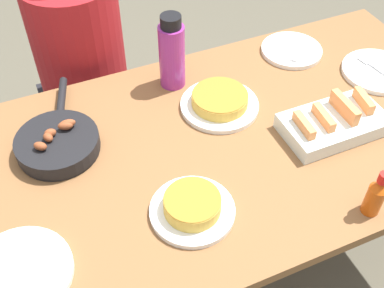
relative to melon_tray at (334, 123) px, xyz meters
name	(u,v)px	position (x,y,z in m)	size (l,w,h in m)	color
ground_plane	(192,275)	(-0.42, 0.09, -0.76)	(14.00, 14.00, 0.00)	#565142
dining_table	(192,171)	(-0.42, 0.09, -0.12)	(1.89, 0.87, 0.73)	brown
melon_tray	(334,123)	(0.00, 0.00, 0.00)	(0.31, 0.17, 0.10)	silver
skillet	(58,142)	(-0.77, 0.25, 0.00)	(0.24, 0.39, 0.08)	black
frittata_plate_center	(192,207)	(-0.51, -0.11, -0.01)	(0.22, 0.22, 0.06)	white
frittata_plate_side	(220,102)	(-0.27, 0.23, -0.01)	(0.25, 0.25, 0.05)	white
empty_plate_far_left	(19,274)	(-0.95, -0.11, -0.02)	(0.25, 0.25, 0.02)	white
empty_plate_far_right	(292,50)	(0.10, 0.39, -0.02)	(0.22, 0.22, 0.02)	white
empty_plate_mid_edge	(378,71)	(0.30, 0.17, -0.02)	(0.24, 0.24, 0.02)	white
water_bottle	(172,53)	(-0.36, 0.40, 0.09)	(0.08, 0.08, 0.25)	#992D89
hot_sauce_bottle	(376,195)	(-0.08, -0.29, 0.03)	(0.05, 0.05, 0.14)	#C64C0F
person_figure	(88,92)	(-0.59, 0.74, -0.26)	(0.36, 0.36, 1.21)	black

